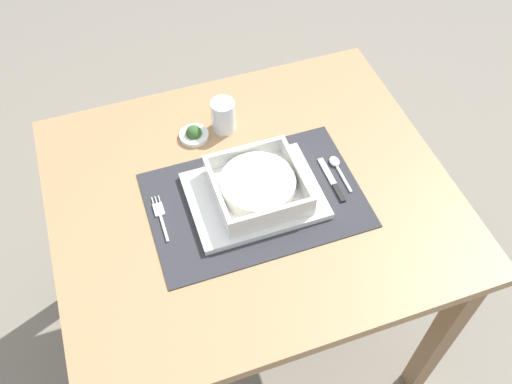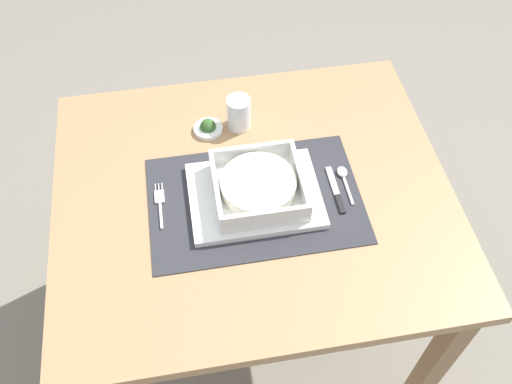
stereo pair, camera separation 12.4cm
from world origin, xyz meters
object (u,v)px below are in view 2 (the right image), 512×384
(drinking_glass, at_px, (238,115))
(condiment_saucer, at_px, (208,128))
(butter_knife, at_px, (336,193))
(porridge_bowl, at_px, (258,186))
(fork, at_px, (160,202))
(spoon, at_px, (343,176))
(dining_table, at_px, (253,216))

(drinking_glass, height_order, condiment_saucer, drinking_glass)
(butter_knife, bearing_deg, porridge_bowl, 169.89)
(fork, distance_m, drinking_glass, 0.30)
(porridge_bowl, relative_size, spoon, 1.77)
(butter_knife, height_order, condiment_saucer, condiment_saucer)
(dining_table, bearing_deg, spoon, 1.06)
(butter_knife, distance_m, drinking_glass, 0.32)
(fork, relative_size, spoon, 1.15)
(drinking_glass, xyz_separation_m, condiment_saucer, (-0.08, -0.01, -0.03))
(porridge_bowl, bearing_deg, drinking_glass, 92.80)
(butter_knife, xyz_separation_m, condiment_saucer, (-0.27, 0.25, 0.00))
(porridge_bowl, height_order, drinking_glass, drinking_glass)
(fork, relative_size, condiment_saucer, 1.75)
(butter_knife, bearing_deg, dining_table, 164.17)
(porridge_bowl, xyz_separation_m, butter_knife, (0.18, -0.02, -0.04))
(porridge_bowl, height_order, condiment_saucer, porridge_bowl)
(condiment_saucer, bearing_deg, fork, -122.96)
(dining_table, bearing_deg, fork, 179.71)
(fork, height_order, drinking_glass, drinking_glass)
(fork, xyz_separation_m, drinking_glass, (0.21, 0.21, 0.03))
(condiment_saucer, bearing_deg, spoon, -34.79)
(dining_table, relative_size, condiment_saucer, 12.55)
(porridge_bowl, relative_size, drinking_glass, 2.29)
(condiment_saucer, bearing_deg, drinking_glass, 4.42)
(porridge_bowl, distance_m, fork, 0.23)
(fork, bearing_deg, dining_table, 0.02)
(dining_table, distance_m, condiment_saucer, 0.25)
(fork, xyz_separation_m, butter_knife, (0.40, -0.04, 0.00))
(spoon, xyz_separation_m, butter_knife, (-0.03, -0.04, -0.00))
(condiment_saucer, bearing_deg, butter_knife, -43.08)
(porridge_bowl, height_order, butter_knife, porridge_bowl)
(porridge_bowl, relative_size, fork, 1.55)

